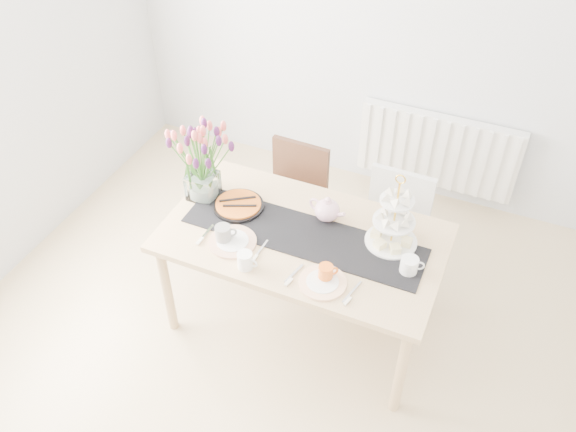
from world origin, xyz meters
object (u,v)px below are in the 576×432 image
at_px(cake_stand, 393,227).
at_px(chair_white, 393,225).
at_px(mug_grey, 223,234).
at_px(mug_orange, 326,273).
at_px(dining_table, 303,245).
at_px(chair_brown, 294,193).
at_px(plate_left, 233,242).
at_px(tulip_vase, 199,152).
at_px(cream_jug, 409,266).
at_px(teapot, 327,210).
at_px(mug_white, 245,260).
at_px(plate_right, 322,282).
at_px(radiator, 437,151).
at_px(tart_tin, 238,206).

bearing_deg(cake_stand, chair_white, 100.54).
bearing_deg(mug_grey, mug_orange, -42.27).
bearing_deg(chair_white, dining_table, -122.69).
height_order(chair_brown, plate_left, chair_brown).
relative_size(chair_white, tulip_vase, 1.37).
xyz_separation_m(cream_jug, mug_orange, (-0.39, -0.22, -0.00)).
height_order(cream_jug, mug_grey, mug_grey).
height_order(tulip_vase, plate_left, tulip_vase).
height_order(teapot, mug_grey, teapot).
height_order(chair_brown, teapot, teapot).
bearing_deg(chair_brown, tulip_vase, -121.48).
relative_size(mug_white, plate_right, 0.39).
xyz_separation_m(mug_grey, plate_right, (0.63, -0.08, -0.05)).
height_order(mug_grey, mug_white, mug_grey).
height_order(cream_jug, mug_orange, cream_jug).
bearing_deg(cream_jug, teapot, 141.90).
relative_size(tulip_vase, cream_jug, 6.33).
bearing_deg(dining_table, chair_white, 56.21).
height_order(tulip_vase, cake_stand, tulip_vase).
bearing_deg(mug_orange, teapot, 71.00).
distance_m(tulip_vase, cake_stand, 1.18).
xyz_separation_m(tulip_vase, mug_grey, (0.30, -0.30, -0.28)).
bearing_deg(mug_orange, plate_right, -132.20).
distance_m(radiator, mug_grey, 2.00).
height_order(dining_table, chair_white, chair_white).
relative_size(dining_table, chair_brown, 1.94).
relative_size(dining_table, plate_right, 6.25).
bearing_deg(dining_table, tulip_vase, 173.21).
xyz_separation_m(mug_grey, plate_left, (0.05, 0.01, -0.05)).
bearing_deg(plate_right, tart_tin, 151.91).
bearing_deg(cake_stand, mug_white, -143.53).
height_order(cake_stand, plate_right, cake_stand).
xyz_separation_m(tulip_vase, mug_orange, (0.92, -0.34, -0.29)).
bearing_deg(plate_right, plate_left, 171.71).
bearing_deg(radiator, cream_jug, -84.16).
height_order(radiator, mug_white, mug_white).
distance_m(cake_stand, mug_orange, 0.47).
xyz_separation_m(chair_white, mug_grey, (-0.79, -0.80, 0.32)).
xyz_separation_m(chair_brown, cream_jug, (0.95, -0.67, 0.32)).
bearing_deg(teapot, chair_brown, 145.69).
bearing_deg(plate_left, chair_brown, 88.89).
xyz_separation_m(cake_stand, teapot, (-0.40, 0.04, -0.05)).
xyz_separation_m(tart_tin, mug_white, (0.25, -0.42, 0.03)).
bearing_deg(mug_orange, tulip_vase, 120.79).
bearing_deg(mug_white, cream_jug, 23.42).
bearing_deg(tulip_vase, radiator, 51.97).
bearing_deg(tart_tin, tulip_vase, 176.43).
relative_size(chair_white, plate_right, 3.25).
bearing_deg(mug_orange, chair_brown, 83.23).
distance_m(teapot, plate_left, 0.58).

